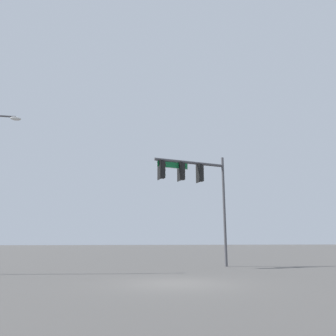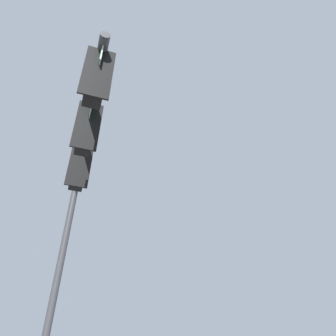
{
  "view_description": "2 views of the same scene",
  "coord_description": "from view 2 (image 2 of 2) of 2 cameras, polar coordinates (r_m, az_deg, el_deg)",
  "views": [
    {
      "loc": [
        4.03,
        12.58,
        1.54
      ],
      "look_at": [
        -2.27,
        -8.65,
        6.59
      ],
      "focal_mm": 35.0,
      "sensor_mm": 36.0,
      "label": 1
    },
    {
      "loc": [
        2.52,
        -6.72,
        1.32
      ],
      "look_at": [
        -3.46,
        -5.43,
        5.88
      ],
      "focal_mm": 35.0,
      "sensor_mm": 36.0,
      "label": 2
    }
  ],
  "objects": [
    {
      "name": "signal_pole_near",
      "position": [
        7.6,
        -15.33,
        -0.6
      ],
      "size": [
        5.15,
        0.88,
        7.36
      ],
      "color": "#47474C",
      "rests_on": "ground_plane"
    }
  ]
}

